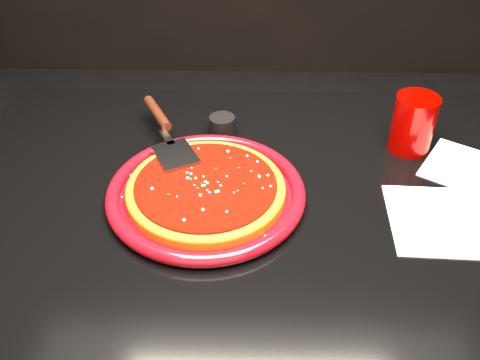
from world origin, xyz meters
The scene contains 12 objects.
table centered at (0.00, 0.00, 0.38)m, with size 1.20×0.80×0.75m, color black.
plate centered at (-0.12, 0.00, 0.76)m, with size 0.36×0.36×0.03m, color maroon.
pizza_crust centered at (-0.12, 0.00, 0.77)m, with size 0.28×0.28×0.01m, color brown.
pizza_crust_rim centered at (-0.12, 0.00, 0.77)m, with size 0.28×0.28×0.02m, color brown.
pizza_sauce centered at (-0.12, 0.00, 0.78)m, with size 0.25×0.25×0.01m, color #700D05.
parmesan_dusting centered at (-0.12, 0.00, 0.79)m, with size 0.24×0.24×0.01m, color beige, non-canonical shape.
basil_flecks centered at (-0.12, 0.00, 0.79)m, with size 0.22×0.22×0.00m, color black, non-canonical shape.
pizza_server centered at (-0.21, 0.15, 0.79)m, with size 0.08×0.30×0.02m, color #B1B4B8, non-canonical shape.
cup centered at (0.28, 0.17, 0.81)m, with size 0.08×0.08×0.12m, color #880100.
napkin_a centered at (0.29, -0.05, 0.75)m, with size 0.18×0.18×0.00m, color white.
napkin_b centered at (0.38, 0.10, 0.75)m, with size 0.14×0.15×0.00m, color white.
ramekin centered at (-0.10, 0.21, 0.77)m, with size 0.05×0.05×0.04m, color black.
Camera 1 is at (-0.04, -0.74, 1.37)m, focal length 40.00 mm.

